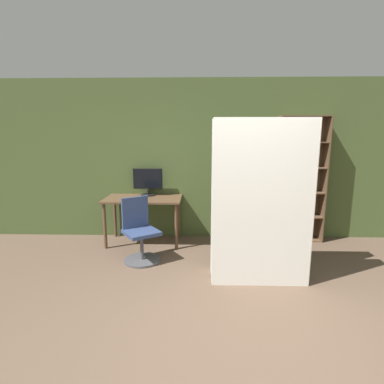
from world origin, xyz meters
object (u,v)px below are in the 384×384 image
mattress_far (258,199)px  bookshelf (293,180)px  mattress_near (263,204)px  monitor (148,181)px  office_chair (140,236)px

mattress_far → bookshelf: bearing=57.4°
bookshelf → mattress_near: size_ratio=1.06×
monitor → mattress_far: mattress_far is taller
bookshelf → mattress_near: 1.80m
bookshelf → mattress_far: (-0.84, -1.31, -0.06)m
monitor → bookshelf: size_ratio=0.24×
mattress_near → bookshelf: bearing=62.3°
monitor → mattress_far: (1.62, -1.28, -0.03)m
office_chair → mattress_near: size_ratio=0.46×
office_chair → mattress_far: mattress_far is taller
mattress_near → monitor: bearing=135.9°
office_chair → mattress_near: mattress_near is taller
mattress_near → office_chair: bearing=158.0°
monitor → bookshelf: bearing=0.6°
office_chair → mattress_far: bearing=-12.7°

